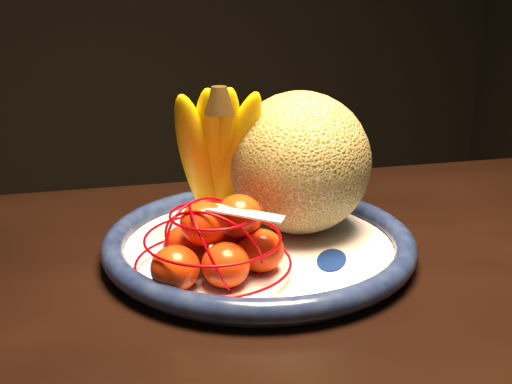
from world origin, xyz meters
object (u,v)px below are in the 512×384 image
object	(u,v)px
banana_bunch	(216,152)
mandarin_bag	(217,245)
fruit_bowl	(259,244)
cantaloupe	(300,163)

from	to	relation	value
banana_bunch	mandarin_bag	xyz separation A→B (m)	(-0.03, -0.10, -0.06)
fruit_bowl	mandarin_bag	distance (m)	0.09
fruit_bowl	cantaloupe	world-z (taller)	cantaloupe
fruit_bowl	banana_bunch	distance (m)	0.11
cantaloupe	mandarin_bag	size ratio (longest dim) A/B	1.04
mandarin_bag	banana_bunch	bearing A→B (deg)	74.31
banana_bunch	cantaloupe	bearing A→B (deg)	-6.40
fruit_bowl	banana_bunch	bearing A→B (deg)	124.45
cantaloupe	mandarin_bag	xyz separation A→B (m)	(-0.12, -0.08, -0.05)
banana_bunch	mandarin_bag	bearing A→B (deg)	-97.95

